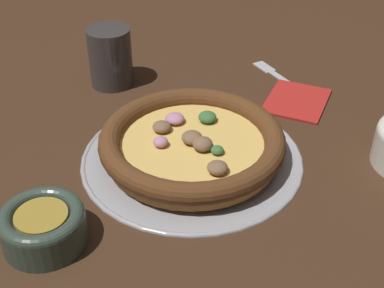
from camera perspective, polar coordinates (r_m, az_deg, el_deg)
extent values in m
plane|color=#3D2616|center=(0.78, 0.00, -1.56)|extent=(3.00, 3.00, 0.00)
cylinder|color=#9E9EA3|center=(0.77, 0.00, -1.42)|extent=(0.31, 0.31, 0.00)
torus|color=#9E9EA3|center=(0.77, 0.00, -1.28)|extent=(0.32, 0.32, 0.01)
cylinder|color=#A86B33|center=(0.77, 0.00, -0.57)|extent=(0.25, 0.25, 0.02)
torus|color=#563319|center=(0.76, 0.00, 0.46)|extent=(0.27, 0.27, 0.03)
cylinder|color=#B7381E|center=(0.76, 0.00, -0.01)|extent=(0.22, 0.22, 0.00)
cylinder|color=#E5B75B|center=(0.76, 0.00, 0.12)|extent=(0.21, 0.21, 0.00)
ellipsoid|color=brown|center=(0.70, 2.74, -2.53)|extent=(0.03, 0.03, 0.02)
ellipsoid|color=#C17FA3|center=(0.80, -1.85, 2.73)|extent=(0.03, 0.03, 0.01)
ellipsoid|color=#3D6B38|center=(0.80, 1.53, 2.92)|extent=(0.04, 0.04, 0.01)
ellipsoid|color=#C17FA3|center=(0.75, -3.36, 0.24)|extent=(0.03, 0.03, 0.01)
ellipsoid|color=brown|center=(0.74, 1.13, 0.02)|extent=(0.04, 0.04, 0.02)
ellipsoid|color=#3D6B38|center=(0.73, 2.71, -0.65)|extent=(0.02, 0.02, 0.01)
ellipsoid|color=brown|center=(0.78, -3.24, 1.85)|extent=(0.04, 0.04, 0.01)
ellipsoid|color=brown|center=(0.75, 0.10, 0.64)|extent=(0.04, 0.04, 0.02)
cylinder|color=#334238|center=(0.66, -15.50, -8.76)|extent=(0.10, 0.10, 0.04)
torus|color=#334238|center=(0.65, -15.78, -7.50)|extent=(0.10, 0.10, 0.02)
cylinder|color=olive|center=(0.65, -15.81, -7.37)|extent=(0.06, 0.06, 0.00)
cylinder|color=#383333|center=(0.95, -8.70, 9.17)|extent=(0.08, 0.08, 0.10)
cube|color=#B2231E|center=(0.92, 11.12, 4.64)|extent=(0.12, 0.10, 0.01)
cube|color=#B7B7BC|center=(0.96, 11.03, 5.90)|extent=(0.10, 0.12, 0.00)
cube|color=#B7B7BC|center=(1.03, 7.72, 8.18)|extent=(0.04, 0.05, 0.00)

